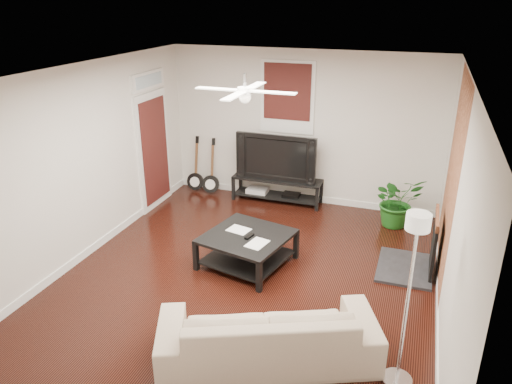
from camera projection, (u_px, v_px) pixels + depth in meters
The scene contains 14 objects.
room at pixel (246, 185), 6.23m from camera, with size 5.01×6.01×2.81m.
brick_accent at pixel (452, 181), 6.35m from camera, with size 0.02×2.20×2.80m, color brown.
fireplace at pixel (419, 242), 6.79m from camera, with size 0.80×1.10×0.92m, color black.
window_back at pixel (287, 97), 8.72m from camera, with size 1.00×0.06×1.30m, color #37110F.
door_left at pixel (153, 140), 8.70m from camera, with size 0.08×1.00×2.50m, color white.
tv_stand at pixel (277, 190), 9.23m from camera, with size 1.68×0.45×0.47m, color black.
tv at pixel (278, 156), 9.00m from camera, with size 1.50×0.20×0.87m, color black.
coffee_table at pixel (247, 249), 7.06m from camera, with size 1.12×1.12×0.47m, color black.
sofa at pixel (268, 332), 5.18m from camera, with size 2.31×0.90×0.67m, color tan.
floor_lamp at pixel (407, 303), 4.63m from camera, with size 0.31×0.31×1.89m, color white, non-canonical shape.
potted_plant at pixel (397, 201), 8.18m from camera, with size 0.80×0.69×0.89m, color #1B5B1A.
guitar_left at pixel (194, 165), 9.60m from camera, with size 0.34×0.24×1.10m, color black, non-canonical shape.
guitar_right at pixel (210, 167), 9.46m from camera, with size 0.34×0.24×1.10m, color black, non-canonical shape.
ceiling_fan at pixel (245, 91), 5.78m from camera, with size 1.24×1.24×0.32m, color white, non-canonical shape.
Camera 1 is at (2.03, -5.45, 3.66)m, focal length 34.29 mm.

